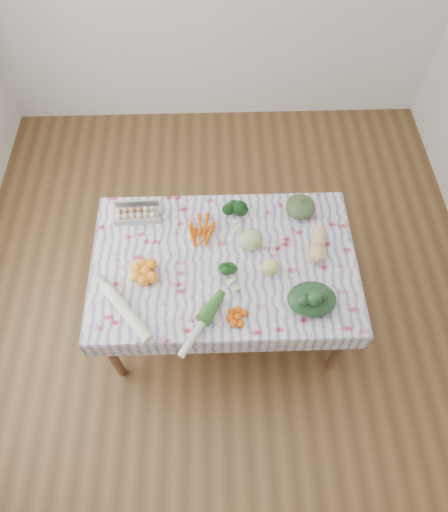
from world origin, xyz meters
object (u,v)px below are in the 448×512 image
(egg_carton, at_px, (137,215))
(butternut_squash, at_px, (318,244))
(cabbage, at_px, (251,239))
(grapefruit, at_px, (271,267))
(kabocha_squash, at_px, (301,207))
(dining_table, at_px, (224,268))

(egg_carton, bearing_deg, butternut_squash, -15.32)
(cabbage, relative_size, butternut_squash, 0.58)
(egg_carton, distance_m, grapefruit, 0.94)
(kabocha_squash, relative_size, cabbage, 1.39)
(cabbage, bearing_deg, dining_table, -147.79)
(dining_table, xyz_separation_m, grapefruit, (0.28, -0.08, 0.14))
(egg_carton, distance_m, kabocha_squash, 1.08)
(egg_carton, relative_size, grapefruit, 2.76)
(dining_table, xyz_separation_m, egg_carton, (-0.56, 0.34, 0.12))
(dining_table, xyz_separation_m, kabocha_squash, (0.51, 0.36, 0.15))
(dining_table, relative_size, kabocha_squash, 8.22)
(grapefruit, bearing_deg, dining_table, 163.82)
(cabbage, bearing_deg, grapefruit, -60.96)
(butternut_squash, xyz_separation_m, grapefruit, (-0.31, -0.15, -0.00))
(dining_table, relative_size, cabbage, 11.46)
(butternut_squash, height_order, grapefruit, butternut_squash)
(dining_table, height_order, cabbage, cabbage)
(egg_carton, xyz_separation_m, kabocha_squash, (1.08, 0.02, 0.03))
(cabbage, relative_size, grapefruit, 1.34)
(cabbage, distance_m, butternut_squash, 0.42)
(kabocha_squash, height_order, butternut_squash, kabocha_squash)
(butternut_squash, distance_m, grapefruit, 0.34)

